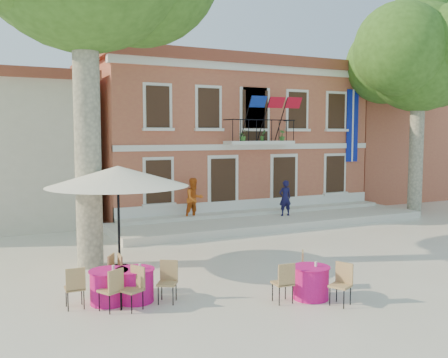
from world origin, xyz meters
TOP-DOWN VIEW (x-y plane):
  - ground at (0.00, 0.00)m, footprint 90.00×90.00m
  - main_building at (2.00, 9.99)m, footprint 13.50×9.59m
  - neighbor_east at (14.00, 11.00)m, footprint 9.40×9.40m
  - terrace at (2.00, 4.40)m, footprint 14.00×3.40m
  - plane_tree_east at (9.54, 3.60)m, footprint 5.13×5.13m
  - patio_umbrella at (-5.77, 0.08)m, footprint 4.00×4.00m
  - pedestrian_navy at (2.71, 4.49)m, footprint 0.60×0.43m
  - pedestrian_orange at (-1.29, 5.28)m, footprint 0.95×0.80m
  - cafe_table_0 at (-6.72, -2.69)m, footprint 1.65×1.87m
  - cafe_table_1 at (-2.37, -4.44)m, footprint 1.69×1.87m
  - cafe_table_2 at (-6.14, -2.83)m, footprint 1.87×1.66m

SIDE VIEW (x-z plane):
  - ground at x=0.00m, z-range 0.00..0.00m
  - terrace at x=2.00m, z-range 0.00..0.30m
  - cafe_table_0 at x=-6.72m, z-range -0.05..0.90m
  - cafe_table_1 at x=-2.37m, z-range -0.05..0.90m
  - cafe_table_2 at x=-6.14m, z-range -0.05..0.90m
  - pedestrian_navy at x=2.71m, z-range 0.30..1.86m
  - pedestrian_orange at x=-1.29m, z-range 0.30..2.05m
  - patio_umbrella at x=-5.77m, z-range 1.19..4.16m
  - neighbor_east at x=14.00m, z-range 0.02..6.42m
  - main_building at x=2.00m, z-range 0.03..7.53m
  - plane_tree_east at x=9.54m, z-range 2.38..12.45m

